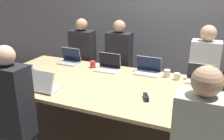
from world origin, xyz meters
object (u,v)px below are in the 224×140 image
at_px(person_far_left, 83,61).
at_px(person_far_midleft, 119,65).
at_px(cup_far_center, 167,73).
at_px(cup_far_right, 177,76).
at_px(bottle_near_left, 33,76).
at_px(bottle_far_right, 223,81).
at_px(cup_far_midleft, 93,64).
at_px(laptop_near_left, 44,85).
at_px(person_near_left, 13,114).
at_px(stapler, 146,97).
at_px(laptop_far_center, 148,69).
at_px(laptop_far_right, 200,77).
at_px(person_far_right, 203,77).
at_px(laptop_near_right, 198,115).
at_px(laptop_far_midleft, 108,65).
at_px(laptop_far_left, 70,59).

bearing_deg(person_far_left, person_far_midleft, 8.02).
bearing_deg(cup_far_center, cup_far_right, -16.66).
bearing_deg(bottle_near_left, bottle_far_right, 19.10).
bearing_deg(cup_far_midleft, laptop_near_left, -97.20).
bearing_deg(person_near_left, cup_far_right, -134.16).
xyz_separation_m(bottle_near_left, stapler, (1.40, 0.15, -0.09)).
bearing_deg(person_near_left, person_far_left, -82.38).
height_order(laptop_far_center, stapler, laptop_far_center).
xyz_separation_m(cup_far_midleft, laptop_far_center, (0.82, 0.09, 0.02)).
bearing_deg(person_far_left, cup_far_center, -14.26).
distance_m(laptop_far_right, cup_far_midleft, 1.51).
xyz_separation_m(laptop_far_right, person_far_right, (0.02, 0.40, -0.14)).
xyz_separation_m(person_far_midleft, laptop_near_right, (1.39, -1.49, 0.15)).
bearing_deg(cup_far_right, laptop_far_midleft, -179.60).
distance_m(person_far_right, person_far_left, 1.96).
relative_size(laptop_far_midleft, laptop_near_right, 1.01).
relative_size(cup_far_midleft, laptop_near_right, 0.30).
relative_size(laptop_far_midleft, person_far_left, 0.23).
bearing_deg(laptop_near_right, cup_far_right, -69.80).
height_order(bottle_near_left, laptop_far_left, bottle_near_left).
xyz_separation_m(person_near_left, laptop_far_left, (-0.27, 1.50, 0.15)).
bearing_deg(person_far_left, laptop_far_center, -15.61).
distance_m(laptop_far_right, bottle_near_left, 2.10).
bearing_deg(cup_far_center, bottle_near_left, -147.91).
height_order(person_far_midleft, laptop_near_left, person_far_midleft).
distance_m(person_far_right, laptop_near_left, 2.20).
bearing_deg(laptop_far_center, stapler, -75.54).
relative_size(bottle_far_right, stapler, 1.69).
relative_size(person_near_left, laptop_far_center, 4.09).
relative_size(laptop_far_right, person_far_right, 0.23).
xyz_separation_m(bottle_near_left, laptop_far_left, (-0.06, 0.93, -0.05)).
bearing_deg(bottle_near_left, person_far_right, 34.75).
height_order(person_far_right, person_far_left, person_far_right).
bearing_deg(person_far_right, bottle_near_left, -145.25).
xyz_separation_m(person_far_right, laptop_near_left, (-1.66, -1.44, 0.14)).
bearing_deg(laptop_near_right, person_far_left, -34.76).
height_order(cup_far_center, stapler, cup_far_center).
distance_m(bottle_far_right, laptop_far_midleft, 1.54).
distance_m(laptop_far_right, cup_far_right, 0.28).
xyz_separation_m(laptop_far_midleft, cup_far_center, (0.84, 0.05, -0.02)).
height_order(person_far_midleft, laptop_far_left, person_far_midleft).
bearing_deg(laptop_far_left, bottle_near_left, -86.15).
relative_size(cup_far_midleft, person_near_left, 0.07).
xyz_separation_m(bottle_far_right, person_far_left, (-2.21, 0.56, -0.20)).
xyz_separation_m(cup_far_right, stapler, (-0.21, -0.73, -0.02)).
relative_size(bottle_far_right, person_far_midleft, 0.18).
bearing_deg(laptop_far_midleft, laptop_far_left, 175.43).
distance_m(bottle_far_right, person_near_left, 2.37).
distance_m(laptop_far_left, stapler, 1.66).
bearing_deg(laptop_far_midleft, bottle_far_right, -4.61).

